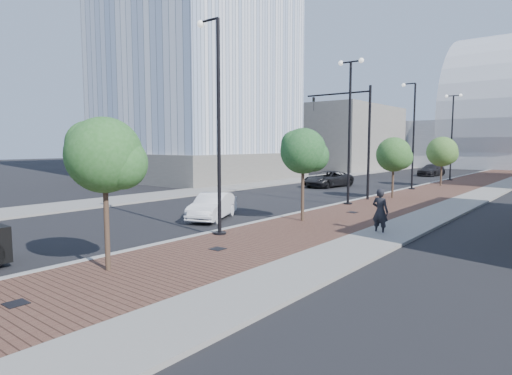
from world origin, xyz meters
The scene contains 23 objects.
sidewalk centered at (3.50, 40.00, 0.06)m, with size 7.00×140.00×0.12m, color #4C2D23.
concrete_strip centered at (6.20, 40.00, 0.07)m, with size 2.40×140.00×0.13m, color slate.
curb centered at (0.00, 40.00, 0.07)m, with size 0.30×140.00×0.14m, color gray.
west_sidewalk centered at (-13.00, 40.00, 0.06)m, with size 4.00×140.00×0.12m, color slate.
white_sedan centered at (-2.71, 12.93, 0.69)m, with size 1.47×4.20×1.38m, color silver.
dark_car_mid centered at (-6.59, 32.20, 0.75)m, with size 2.48×5.38×1.50m, color black.
dark_car_far centered at (-3.45, 53.08, 0.74)m, with size 2.07×5.10×1.48m, color black.
pedestrian centered at (5.80, 14.74, 1.03)m, with size 0.75×0.49×2.05m, color black.
streetlight_1 centered at (0.49, 10.00, 4.34)m, with size 1.44×0.56×9.21m.
streetlight_2 centered at (0.60, 22.00, 4.82)m, with size 1.72×0.56×9.28m.
streetlight_3 centered at (0.49, 34.00, 4.34)m, with size 1.44×0.56×9.21m.
streetlight_4 centered at (0.60, 46.00, 4.82)m, with size 1.72×0.56×9.28m.
traffic_mast centered at (-0.30, 25.00, 4.98)m, with size 5.09×0.20×8.00m.
tree_0 centered at (1.65, 4.02, 3.62)m, with size 2.34×2.28×4.78m.
tree_1 centered at (1.65, 15.02, 3.62)m, with size 2.35×2.29×4.78m.
tree_2 centered at (1.65, 27.02, 3.24)m, with size 2.50×2.47×4.48m.
tree_3 centered at (1.65, 39.02, 3.28)m, with size 2.79×2.79×4.69m.
tower_podium centered at (-24.00, 32.00, 1.50)m, with size 19.00×19.00×3.00m, color #5E5B55.
convention_center centered at (-2.00, 85.00, 6.00)m, with size 50.00×30.00×50.00m.
commercial_block_nw centered at (-20.00, 60.00, 5.00)m, with size 14.00×20.00×10.00m, color slate.
utility_cover_0 centered at (2.40, 1.00, 0.13)m, with size 0.50×0.50×0.02m, color black.
utility_cover_1 centered at (2.40, 8.00, 0.13)m, with size 0.50×0.50×0.02m, color black.
utility_cover_2 centered at (2.40, 19.00, 0.13)m, with size 0.50×0.50×0.02m, color black.
Camera 1 is at (13.19, -3.16, 3.95)m, focal length 30.08 mm.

